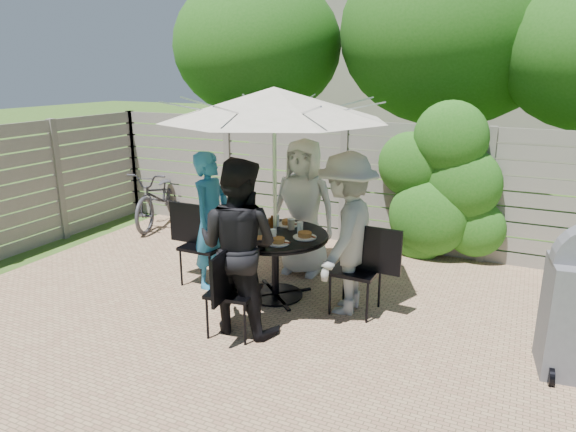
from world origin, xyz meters
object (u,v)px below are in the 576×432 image
at_px(glass_right, 300,228).
at_px(bicycle, 160,197).
at_px(person_left, 212,221).
at_px(plate_extra, 278,241).
at_px(person_front, 238,247).
at_px(chair_right, 357,287).
at_px(coffee_cup, 291,224).
at_px(umbrella, 274,104).
at_px(glass_front, 273,235).
at_px(chair_back, 307,251).
at_px(person_back, 303,208).
at_px(plate_right, 305,236).
at_px(chair_front, 233,309).
at_px(glass_left, 250,227).
at_px(person_right, 346,234).
at_px(patio_table, 275,253).
at_px(plate_left, 247,228).
at_px(chair_left, 204,261).
at_px(plate_front, 260,241).
at_px(syrup_jug, 272,225).
at_px(plate_back, 288,223).

height_order(glass_right, bicycle, bicycle).
xyz_separation_m(person_left, plate_extra, (1.02, -0.28, -0.02)).
height_order(person_front, chair_right, person_front).
height_order(chair_right, coffee_cup, chair_right).
xyz_separation_m(umbrella, glass_front, (0.11, -0.26, -1.36)).
xyz_separation_m(chair_back, glass_right, (0.28, -0.85, 0.60)).
distance_m(person_back, plate_right, 0.91).
height_order(umbrella, bicycle, umbrella).
xyz_separation_m(chair_front, chair_right, (0.95, 0.98, 0.02)).
height_order(chair_front, plate_extra, chair_front).
relative_size(chair_back, glass_left, 5.90).
bearing_deg(person_right, patio_table, -90.00).
relative_size(plate_left, glass_right, 1.86).
relative_size(chair_left, glass_front, 7.14).
relative_size(chair_right, glass_left, 7.11).
xyz_separation_m(umbrella, plate_front, (0.01, -0.36, -1.40)).
xyz_separation_m(plate_front, syrup_jug, (-0.07, 0.41, 0.06)).
height_order(person_right, glass_front, person_right).
distance_m(umbrella, chair_back, 2.18).
relative_size(patio_table, plate_front, 4.62).
bearing_deg(chair_left, umbrella, 1.19).
distance_m(glass_front, glass_right, 0.40).
bearing_deg(plate_extra, umbrella, 122.05).
distance_m(chair_front, plate_extra, 0.86).
distance_m(person_front, plate_right, 0.91).
relative_size(person_front, bicycle, 0.97).
xyz_separation_m(person_right, plate_extra, (-0.64, -0.31, -0.08)).
distance_m(person_left, syrup_jug, 0.77).
bearing_deg(chair_right, chair_back, -42.03).
bearing_deg(chair_back, person_front, -2.23).
bearing_deg(plate_back, chair_right, -19.38).
xyz_separation_m(plate_right, coffee_cup, (-0.26, 0.22, 0.04)).
xyz_separation_m(person_back, person_left, (-0.81, -0.85, -0.05)).
height_order(patio_table, umbrella, umbrella).
bearing_deg(plate_back, chair_back, 91.14).
relative_size(person_back, glass_front, 12.45).
bearing_deg(plate_back, person_front, -88.91).
height_order(chair_right, glass_front, chair_right).
bearing_deg(glass_left, bicycle, 145.72).
bearing_deg(person_front, glass_front, -100.42).
distance_m(chair_front, plate_right, 1.15).
relative_size(chair_left, plate_right, 3.84).
xyz_separation_m(person_right, plate_left, (-1.19, -0.02, -0.08)).
xyz_separation_m(chair_front, plate_front, (-0.01, 0.61, 0.52)).
height_order(chair_back, chair_right, chair_right).
distance_m(chair_front, plate_back, 1.42).
relative_size(chair_right, plate_front, 3.83).
bearing_deg(glass_front, syrup_jug, 119.13).
xyz_separation_m(umbrella, glass_left, (-0.26, -0.11, -1.36)).
distance_m(chair_back, coffee_cup, 0.95).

